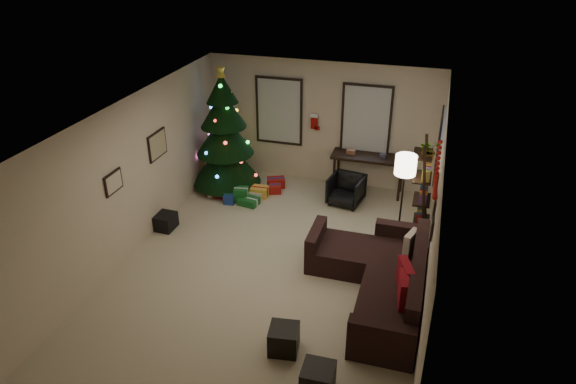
# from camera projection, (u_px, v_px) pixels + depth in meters

# --- Properties ---
(floor) EXTENTS (7.00, 7.00, 0.00)m
(floor) POSITION_uv_depth(u_px,v_px,m) (272.00, 267.00, 8.86)
(floor) COLOR #C0B191
(floor) RESTS_ON ground
(ceiling) EXTENTS (7.00, 7.00, 0.00)m
(ceiling) POSITION_uv_depth(u_px,v_px,m) (270.00, 115.00, 7.61)
(ceiling) COLOR white
(ceiling) RESTS_ON floor
(wall_back) EXTENTS (5.00, 0.00, 5.00)m
(wall_back) POSITION_uv_depth(u_px,v_px,m) (322.00, 123.00, 11.21)
(wall_back) COLOR beige
(wall_back) RESTS_ON floor
(wall_front) EXTENTS (5.00, 0.00, 5.00)m
(wall_front) POSITION_uv_depth(u_px,v_px,m) (163.00, 353.00, 5.26)
(wall_front) COLOR beige
(wall_front) RESTS_ON floor
(wall_left) EXTENTS (0.00, 7.00, 7.00)m
(wall_left) POSITION_uv_depth(u_px,v_px,m) (132.00, 177.00, 8.86)
(wall_left) COLOR beige
(wall_left) RESTS_ON floor
(wall_right) EXTENTS (0.00, 7.00, 7.00)m
(wall_right) POSITION_uv_depth(u_px,v_px,m) (434.00, 220.00, 7.60)
(wall_right) COLOR beige
(wall_right) RESTS_ON floor
(window_back_left) EXTENTS (1.05, 0.06, 1.50)m
(window_back_left) POSITION_uv_depth(u_px,v_px,m) (279.00, 111.00, 11.33)
(window_back_left) COLOR #728CB2
(window_back_left) RESTS_ON wall_back
(window_back_right) EXTENTS (1.05, 0.06, 1.50)m
(window_back_right) POSITION_uv_depth(u_px,v_px,m) (366.00, 119.00, 10.85)
(window_back_right) COLOR #728CB2
(window_back_right) RESTS_ON wall_back
(window_right_wall) EXTENTS (0.06, 0.90, 1.30)m
(window_right_wall) POSITION_uv_depth(u_px,v_px,m) (440.00, 146.00, 9.71)
(window_right_wall) COLOR #728CB2
(window_right_wall) RESTS_ON wall_right
(christmas_tree) EXTENTS (1.48, 1.48, 2.75)m
(christmas_tree) POSITION_uv_depth(u_px,v_px,m) (225.00, 139.00, 10.99)
(christmas_tree) COLOR black
(christmas_tree) RESTS_ON floor
(presents) EXTENTS (1.51, 1.23, 0.30)m
(presents) POSITION_uv_depth(u_px,v_px,m) (248.00, 191.00, 11.12)
(presents) COLOR gold
(presents) RESTS_ON floor
(sofa) EXTENTS (1.91, 2.77, 0.87)m
(sofa) POSITION_uv_depth(u_px,v_px,m) (381.00, 278.00, 8.11)
(sofa) COLOR black
(sofa) RESTS_ON floor
(pillow_red_a) EXTENTS (0.18, 0.46, 0.45)m
(pillow_red_a) POSITION_uv_depth(u_px,v_px,m) (403.00, 290.00, 7.28)
(pillow_red_a) COLOR maroon
(pillow_red_a) RESTS_ON sofa
(pillow_red_b) EXTENTS (0.28, 0.48, 0.47)m
(pillow_red_b) POSITION_uv_depth(u_px,v_px,m) (405.00, 278.00, 7.54)
(pillow_red_b) COLOR maroon
(pillow_red_b) RESTS_ON sofa
(pillow_cream) EXTENTS (0.23, 0.39, 0.38)m
(pillow_cream) POSITION_uv_depth(u_px,v_px,m) (411.00, 243.00, 8.38)
(pillow_cream) COLOR beige
(pillow_cream) RESTS_ON sofa
(ottoman_near) EXTENTS (0.44, 0.44, 0.37)m
(ottoman_near) POSITION_uv_depth(u_px,v_px,m) (284.00, 339.00, 7.06)
(ottoman_near) COLOR black
(ottoman_near) RESTS_ON floor
(ottoman_far) EXTENTS (0.41, 0.41, 0.38)m
(ottoman_far) POSITION_uv_depth(u_px,v_px,m) (318.00, 379.00, 6.44)
(ottoman_far) COLOR black
(ottoman_far) RESTS_ON floor
(desk) EXTENTS (1.57, 0.56, 0.85)m
(desk) POSITION_uv_depth(u_px,v_px,m) (369.00, 160.00, 10.97)
(desk) COLOR black
(desk) RESTS_ON floor
(desk_chair) EXTENTS (0.70, 0.67, 0.63)m
(desk_chair) POSITION_uv_depth(u_px,v_px,m) (346.00, 190.00, 10.71)
(desk_chair) COLOR black
(desk_chair) RESTS_ON floor
(bookshelf) EXTENTS (0.30, 0.57, 1.96)m
(bookshelf) POSITION_uv_depth(u_px,v_px,m) (423.00, 193.00, 9.21)
(bookshelf) COLOR black
(bookshelf) RESTS_ON floor
(potted_plant) EXTENTS (0.62, 0.60, 0.52)m
(potted_plant) POSITION_uv_depth(u_px,v_px,m) (430.00, 147.00, 8.81)
(potted_plant) COLOR #4C4C4C
(potted_plant) RESTS_ON bookshelf
(floor_lamp) EXTENTS (0.36, 0.36, 1.73)m
(floor_lamp) POSITION_uv_depth(u_px,v_px,m) (405.00, 171.00, 8.87)
(floor_lamp) COLOR black
(floor_lamp) RESTS_ON floor
(art_map) EXTENTS (0.04, 0.60, 0.50)m
(art_map) POSITION_uv_depth(u_px,v_px,m) (157.00, 145.00, 9.51)
(art_map) COLOR black
(art_map) RESTS_ON wall_left
(art_abstract) EXTENTS (0.04, 0.45, 0.35)m
(art_abstract) POSITION_uv_depth(u_px,v_px,m) (113.00, 182.00, 8.33)
(art_abstract) COLOR black
(art_abstract) RESTS_ON wall_left
(gallery) EXTENTS (0.03, 1.25, 0.54)m
(gallery) POSITION_uv_depth(u_px,v_px,m) (434.00, 209.00, 7.44)
(gallery) COLOR black
(gallery) RESTS_ON wall_right
(garland) EXTENTS (0.08, 1.90, 0.30)m
(garland) POSITION_uv_depth(u_px,v_px,m) (437.00, 173.00, 7.33)
(garland) COLOR #A5140C
(garland) RESTS_ON wall_right
(stocking_left) EXTENTS (0.20, 0.05, 0.36)m
(stocking_left) POSITION_uv_depth(u_px,v_px,m) (315.00, 121.00, 11.15)
(stocking_left) COLOR #990F0C
(stocking_left) RESTS_ON wall_back
(stocking_right) EXTENTS (0.20, 0.05, 0.36)m
(stocking_right) POSITION_uv_depth(u_px,v_px,m) (331.00, 115.00, 11.14)
(stocking_right) COLOR #990F0C
(stocking_right) RESTS_ON wall_back
(storage_bin) EXTENTS (0.61, 0.42, 0.30)m
(storage_bin) POSITION_uv_depth(u_px,v_px,m) (160.00, 220.00, 9.93)
(storage_bin) COLOR black
(storage_bin) RESTS_ON floor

